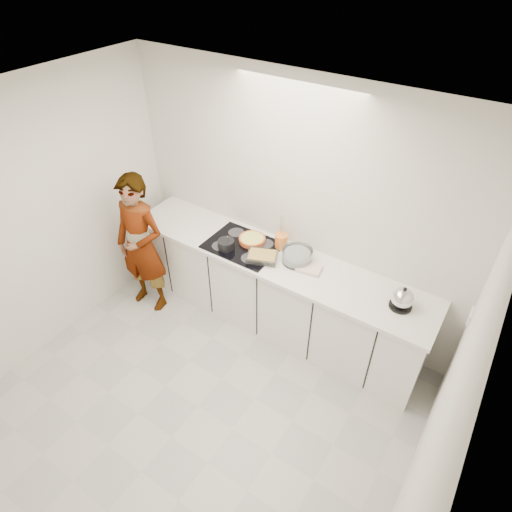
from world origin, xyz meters
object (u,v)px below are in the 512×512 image
Objects in this scene: tart_dish at (252,239)px; baking_dish at (262,256)px; hob at (243,245)px; kettle at (402,299)px; mixing_bowl at (297,256)px; cook at (141,246)px; saucepan at (226,244)px; utensil_crock at (281,241)px.

baking_dish reaches higher than tart_dish.
tart_dish reaches higher than hob.
tart_dish is 1.53× the size of kettle.
kettle is (1.62, 0.04, 0.09)m from hob.
tart_dish is at bearing 66.18° from hob.
baking_dish is 1.34m from kettle.
baking_dish is (0.24, -0.18, 0.01)m from tart_dish.
tart_dish is 0.98× the size of baking_dish.
mixing_bowl is 1.66m from cook.
tart_dish is (0.05, 0.10, 0.03)m from hob.
cook reaches higher than saucepan.
kettle is 1.29m from utensil_crock.
mixing_bowl is 1.04m from kettle.
hob is at bearing 20.42° from cook.
hob is 1.93× the size of mixing_bowl.
baking_dish is 0.21× the size of cook.
baking_dish is (0.39, 0.05, -0.02)m from saucepan.
saucepan is at bearing -174.33° from kettle.
saucepan is 0.11× the size of cook.
baking_dish is 2.21× the size of utensil_crock.
utensil_crock is (0.29, 0.09, 0.04)m from tart_dish.
kettle reaches higher than tart_dish.
mixing_bowl reaches higher than baking_dish.
saucepan is (-0.15, -0.24, 0.02)m from tart_dish.
kettle is at bearing -2.80° from mixing_bowl.
mixing_bowl is at bearing -1.71° from tart_dish.
utensil_crock is at bearing 29.52° from hob.
kettle is 2.65m from cook.
kettle is at bearing 1.29° from hob.
cook reaches higher than baking_dish.
utensil_crock is at bearing 156.67° from mixing_bowl.
saucepan reaches higher than tart_dish.
baking_dish is at bearing -15.87° from hob.
tart_dish is 1.57m from kettle.
hob is 0.44× the size of cook.
tart_dish is 0.30m from baking_dish.
mixing_bowl is at bearing -23.33° from utensil_crock.
utensil_crock is at bearing 173.11° from kettle.
saucepan is at bearing -128.37° from hob.
kettle reaches higher than hob.
tart_dish is at bearing 177.57° from kettle.
cook is (-1.02, -0.59, -0.14)m from tart_dish.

